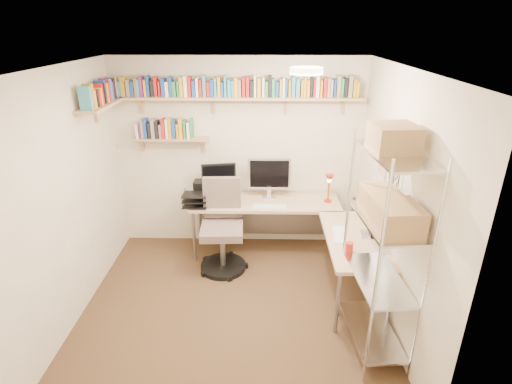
% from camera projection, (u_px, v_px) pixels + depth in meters
% --- Properties ---
extents(ground, '(3.20, 3.20, 0.00)m').
position_uv_depth(ground, '(233.00, 307.00, 4.34)').
color(ground, '#412D1B').
rests_on(ground, ground).
extents(room_shell, '(3.24, 3.04, 2.52)m').
position_uv_depth(room_shell, '(229.00, 174.00, 3.74)').
color(room_shell, beige).
rests_on(room_shell, ground).
extents(wall_shelves, '(3.12, 1.09, 0.80)m').
position_uv_depth(wall_shelves, '(203.00, 98.00, 4.76)').
color(wall_shelves, tan).
rests_on(wall_shelves, ground).
extents(corner_desk, '(2.27, 1.88, 1.28)m').
position_uv_depth(corner_desk, '(276.00, 210.00, 4.91)').
color(corner_desk, tan).
rests_on(corner_desk, ground).
extents(office_chair, '(0.60, 0.61, 1.14)m').
position_uv_depth(office_chair, '(222.00, 232.00, 4.91)').
color(office_chair, black).
rests_on(office_chair, ground).
extents(wire_rack, '(0.50, 0.90, 2.12)m').
position_uv_depth(wire_rack, '(388.00, 207.00, 3.30)').
color(wire_rack, silver).
rests_on(wire_rack, ground).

